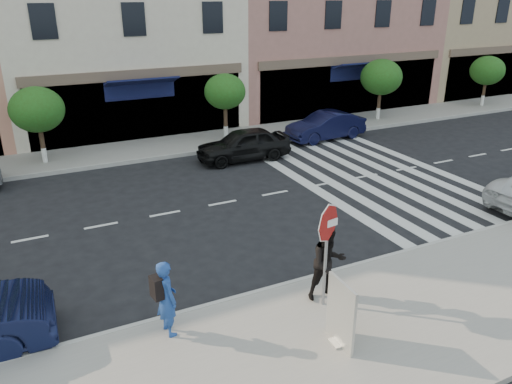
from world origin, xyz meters
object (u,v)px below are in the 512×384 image
Objects in this scene: stop_sign at (327,233)px; car_far_right at (326,126)px; photographer at (167,298)px; car_far_mid at (243,144)px; poster_board at (341,315)px; walker at (328,263)px.

car_far_right is (7.78, 11.72, -1.27)m from stop_sign.
photographer is 11.79m from car_far_mid.
stop_sign is 0.62× the size of car_far_right.
poster_board reaches higher than car_far_mid.
car_far_mid reaches higher than car_far_right.
car_far_right is at bearing 49.09° from stop_sign.
car_far_mid is (6.28, 9.97, -0.29)m from photographer.
poster_board is (-0.67, -1.47, -0.21)m from walker.
poster_board is 0.35× the size of car_far_mid.
walker is at bearing -104.15° from photographer.
photographer is 1.17× the size of poster_board.
car_far_mid is 1.00× the size of car_far_right.
photographer is 3.44m from poster_board.
stop_sign is at bearing -37.85° from car_far_right.
walker is 13.76m from car_far_right.
photographer is 0.41× the size of car_far_right.
car_far_mid is at bearing 76.36° from poster_board.
photographer reaches higher than car_far_mid.
stop_sign is 1.38× the size of walker.
car_far_mid is (2.91, 10.55, -1.25)m from stop_sign.
poster_board reaches higher than car_far_right.
walker reaches higher than poster_board.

